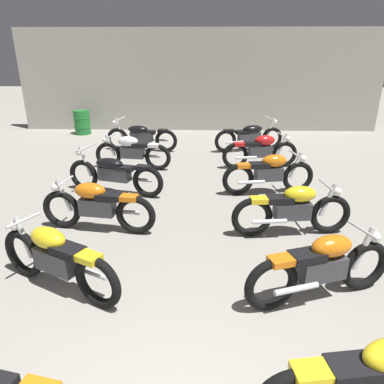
# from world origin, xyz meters

# --- Properties ---
(back_wall) EXTENTS (13.23, 0.24, 3.60)m
(back_wall) POSITION_xyz_m (0.00, 12.52, 1.80)
(back_wall) COLOR #9E998E
(back_wall) RESTS_ON ground
(motorcycle_left_row_1) EXTENTS (1.80, 0.99, 0.88)m
(motorcycle_left_row_1) POSITION_xyz_m (-1.60, 2.58, 0.46)
(motorcycle_left_row_1) COLOR black
(motorcycle_left_row_1) RESTS_ON ground
(motorcycle_left_row_2) EXTENTS (1.97, 0.50, 0.88)m
(motorcycle_left_row_2) POSITION_xyz_m (-1.55, 4.18, 0.46)
(motorcycle_left_row_2) COLOR black
(motorcycle_left_row_2) RESTS_ON ground
(motorcycle_left_row_3) EXTENTS (2.12, 0.83, 0.97)m
(motorcycle_left_row_3) POSITION_xyz_m (-1.67, 5.87, 0.45)
(motorcycle_left_row_3) COLOR black
(motorcycle_left_row_3) RESTS_ON ground
(motorcycle_left_row_4) EXTENTS (1.97, 0.48, 0.88)m
(motorcycle_left_row_4) POSITION_xyz_m (-1.61, 7.56, 0.46)
(motorcycle_left_row_4) COLOR black
(motorcycle_left_row_4) RESTS_ON ground
(motorcycle_left_row_5) EXTENTS (2.17, 0.68, 0.97)m
(motorcycle_left_row_5) POSITION_xyz_m (-1.68, 9.34, 0.45)
(motorcycle_left_row_5) COLOR black
(motorcycle_left_row_5) RESTS_ON ground
(motorcycle_right_row_0) EXTENTS (1.96, 0.58, 0.88)m
(motorcycle_right_row_0) POSITION_xyz_m (1.55, 0.92, 0.46)
(motorcycle_right_row_0) COLOR black
(motorcycle_right_row_0) RESTS_ON ground
(motorcycle_right_row_1) EXTENTS (1.90, 0.77, 0.88)m
(motorcycle_right_row_1) POSITION_xyz_m (1.61, 2.51, 0.46)
(motorcycle_right_row_1) COLOR black
(motorcycle_right_row_1) RESTS_ON ground
(motorcycle_right_row_2) EXTENTS (1.97, 0.54, 0.88)m
(motorcycle_right_row_2) POSITION_xyz_m (1.64, 4.14, 0.46)
(motorcycle_right_row_2) COLOR black
(motorcycle_right_row_2) RESTS_ON ground
(motorcycle_right_row_3) EXTENTS (1.96, 0.59, 0.88)m
(motorcycle_right_row_3) POSITION_xyz_m (1.57, 5.97, 0.46)
(motorcycle_right_row_3) COLOR black
(motorcycle_right_row_3) RESTS_ON ground
(motorcycle_right_row_4) EXTENTS (1.96, 0.58, 0.88)m
(motorcycle_right_row_4) POSITION_xyz_m (1.65, 7.77, 0.46)
(motorcycle_right_row_4) COLOR black
(motorcycle_right_row_4) RESTS_ON ground
(motorcycle_right_row_5) EXTENTS (2.11, 0.88, 0.97)m
(motorcycle_right_row_5) POSITION_xyz_m (1.57, 9.48, 0.45)
(motorcycle_right_row_5) COLOR black
(motorcycle_right_row_5) RESTS_ON ground
(oil_drum) EXTENTS (0.59, 0.59, 0.85)m
(oil_drum) POSITION_xyz_m (-4.20, 11.61, 0.43)
(oil_drum) COLOR #1E722D
(oil_drum) RESTS_ON ground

